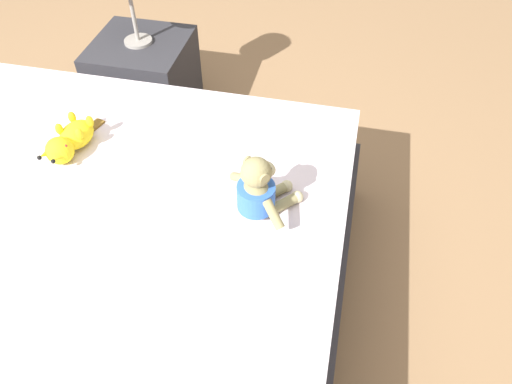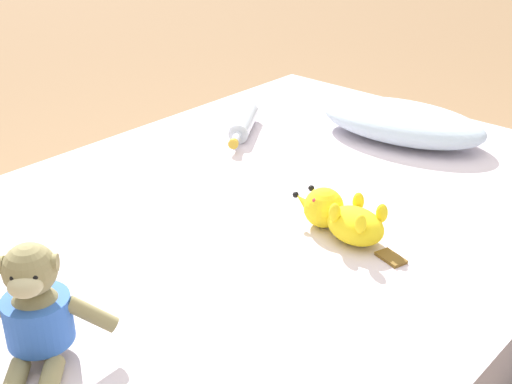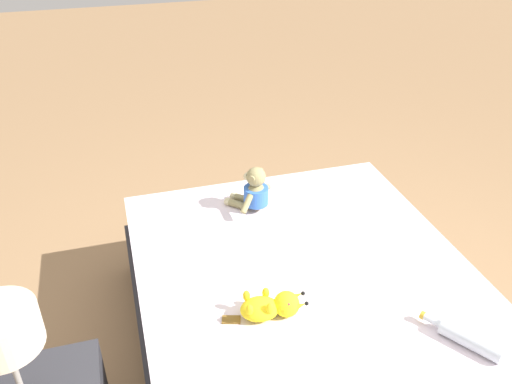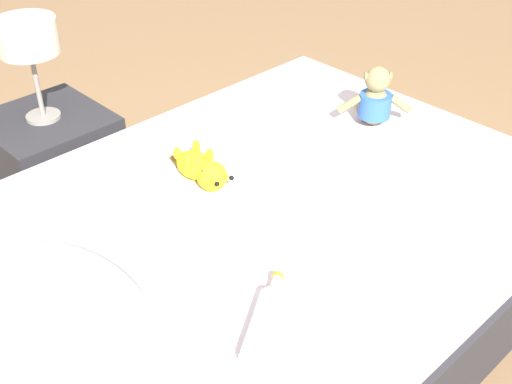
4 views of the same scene
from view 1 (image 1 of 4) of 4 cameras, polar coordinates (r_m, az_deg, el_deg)
name	(u,v)px [view 1 (image 1 of 4)]	position (r m, az deg, el deg)	size (l,w,h in m)	color
ground_plane	(87,276)	(2.16, -19.02, -9.21)	(16.00, 16.00, 0.00)	#93704C
bed	(71,240)	(1.98, -20.68, -5.24)	(1.45, 2.04, 0.49)	#2D2D33
plush_monkey	(259,191)	(1.54, 0.34, 0.07)	(0.26, 0.26, 0.24)	#8E8456
plush_yellow_creature	(70,141)	(1.92, -20.83, 5.59)	(0.33, 0.13, 0.10)	yellow
nightstand	(145,79)	(2.76, -12.71, 12.72)	(0.47, 0.47, 0.43)	#2D2D33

